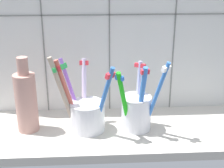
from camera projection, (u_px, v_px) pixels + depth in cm
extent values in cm
cube|color=#BCB7AD|center=(112.00, 132.00, 75.81)|extent=(64.00, 22.00, 2.00)
cube|color=silver|center=(109.00, 31.00, 79.28)|extent=(64.00, 2.00, 45.00)
cube|color=gray|center=(43.00, 33.00, 77.39)|extent=(0.30, 0.20, 45.00)
cube|color=gray|center=(109.00, 32.00, 78.26)|extent=(0.30, 0.20, 45.00)
cube|color=gray|center=(175.00, 31.00, 79.13)|extent=(0.30, 0.20, 45.00)
cube|color=gray|center=(109.00, 15.00, 76.77)|extent=(64.00, 0.20, 0.30)
cylinder|color=white|center=(88.00, 116.00, 74.14)|extent=(7.93, 7.93, 6.57)
torus|color=silver|center=(87.00, 103.00, 72.97)|extent=(8.03, 8.03, 0.50)
cylinder|color=#3168BA|center=(103.00, 101.00, 69.64)|extent=(5.29, 5.45, 16.48)
cube|color=#E5333F|center=(110.00, 75.00, 66.05)|extent=(2.35, 2.32, 1.36)
cylinder|color=silver|center=(84.00, 92.00, 75.67)|extent=(1.56, 4.54, 15.46)
cube|color=#E5333F|center=(84.00, 63.00, 74.61)|extent=(2.14, 1.13, 1.16)
cylinder|color=#A969E9|center=(72.00, 93.00, 74.33)|extent=(5.83, 3.74, 16.03)
cube|color=green|center=(63.00, 66.00, 72.93)|extent=(1.83, 2.23, 1.32)
cylinder|color=#D16151|center=(68.00, 95.00, 72.12)|extent=(5.48, 1.62, 16.82)
cube|color=#E5333F|center=(59.00, 67.00, 69.50)|extent=(1.11, 1.91, 1.26)
cylinder|color=tan|center=(63.00, 95.00, 71.05)|extent=(6.02, 1.78, 17.67)
cube|color=green|center=(54.00, 69.00, 68.63)|extent=(1.25, 2.05, 1.13)
cylinder|color=white|center=(136.00, 113.00, 74.53)|extent=(6.87, 6.87, 7.80)
torus|color=silver|center=(137.00, 97.00, 73.13)|extent=(7.02, 7.02, 0.50)
cylinder|color=#B8BAF0|center=(138.00, 93.00, 74.64)|extent=(2.03, 2.55, 15.25)
cube|color=#E5333F|center=(140.00, 65.00, 72.81)|extent=(2.61, 2.04, 0.98)
cylinder|color=#19BC15|center=(124.00, 102.00, 70.22)|extent=(4.44, 5.54, 15.33)
cube|color=blue|center=(120.00, 78.00, 66.38)|extent=(2.03, 1.84, 1.14)
cylinder|color=blue|center=(156.00, 97.00, 70.19)|extent=(4.93, 5.34, 17.30)
cube|color=white|center=(166.00, 69.00, 66.17)|extent=(2.42, 2.34, 1.29)
cylinder|color=#3875D1|center=(141.00, 100.00, 70.48)|extent=(2.23, 4.69, 16.08)
cube|color=#E5333F|center=(145.00, 72.00, 66.71)|extent=(2.00, 1.38, 1.13)
cylinder|color=tan|center=(26.00, 103.00, 72.73)|extent=(4.86, 4.86, 13.49)
cylinder|color=tan|center=(23.00, 66.00, 69.61)|extent=(2.42, 2.42, 3.92)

